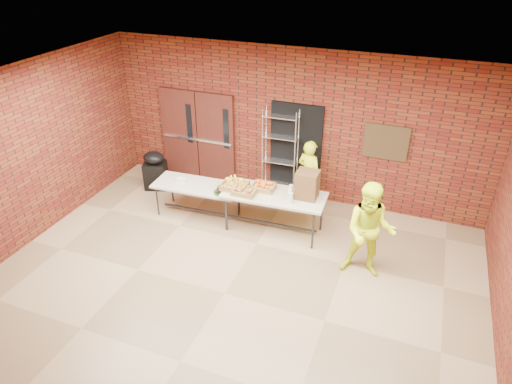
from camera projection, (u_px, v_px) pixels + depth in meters
room at (221, 210)px, 6.57m from camera, size 8.08×7.08×3.28m
double_doors at (198, 136)px, 10.31m from camera, size 1.78×0.12×2.10m
dark_doorway at (296, 152)px, 9.61m from camera, size 1.10×0.06×2.10m
bronze_plaque at (386, 142)px, 8.79m from camera, size 0.85×0.04×0.70m
wire_rack at (280, 154)px, 9.62m from camera, size 0.74×0.28×2.00m
table_left at (197, 187)px, 9.08m from camera, size 1.77×0.81×0.71m
table_right at (274, 197)px, 8.59m from camera, size 1.98×0.91×0.80m
basket_bananas at (235, 186)px, 8.71m from camera, size 0.49×0.38×0.15m
basket_oranges at (263, 187)px, 8.68m from camera, size 0.43×0.34×0.13m
basket_apples at (244, 191)px, 8.53m from camera, size 0.42×0.33×0.13m
muffin_tray at (223, 191)px, 8.76m from camera, size 0.37×0.37×0.09m
napkin_box at (182, 180)px, 9.17m from camera, size 0.18×0.12×0.06m
coffee_dispenser at (307, 185)px, 8.33m from camera, size 0.40×0.36×0.53m
cup_stack_front at (289, 195)px, 8.30m from camera, size 0.07×0.07×0.22m
cup_stack_mid at (291, 198)px, 8.22m from camera, size 0.07×0.07×0.22m
cup_stack_back at (291, 191)px, 8.43m from camera, size 0.08×0.08×0.24m
covered_grill at (155, 170)px, 10.21m from camera, size 0.59×0.54×0.88m
volunteer_woman at (309, 175)px, 9.34m from camera, size 0.64×0.54×1.50m
volunteer_man at (370, 231)px, 7.40m from camera, size 0.87×0.69×1.71m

